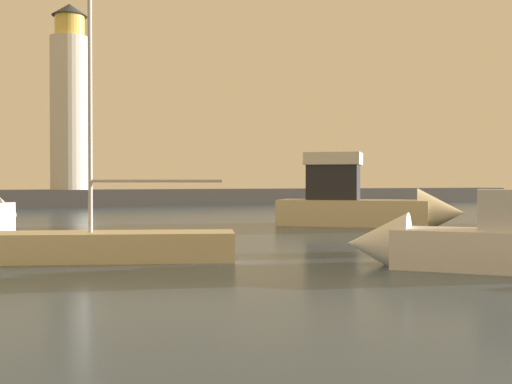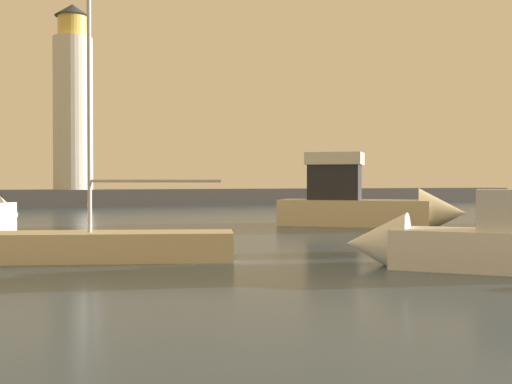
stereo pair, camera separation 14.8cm
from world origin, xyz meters
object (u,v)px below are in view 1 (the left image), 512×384
motorboat_1 (458,242)px  sailboat_moored (115,244)px  motorboat_4 (370,204)px  lighthouse (70,102)px

motorboat_1 → sailboat_moored: 9.25m
motorboat_4 → motorboat_1: bearing=-114.5°
lighthouse → motorboat_1: 46.27m
lighthouse → motorboat_1: size_ratio=3.02×
motorboat_1 → motorboat_4: (6.31, 13.85, 0.45)m
lighthouse → motorboat_4: lighthouse is taller
lighthouse → motorboat_4: (11.45, -31.29, -8.32)m
lighthouse → motorboat_4: 34.35m
motorboat_1 → motorboat_4: bearing=65.5°
motorboat_4 → sailboat_moored: size_ratio=0.99×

